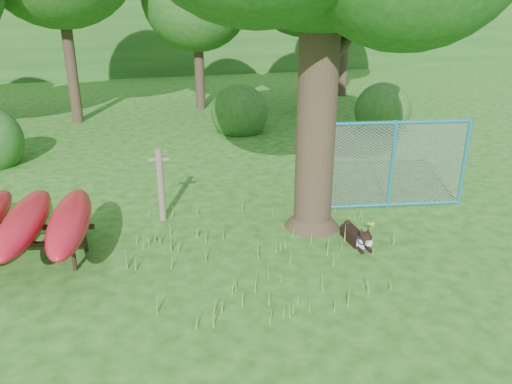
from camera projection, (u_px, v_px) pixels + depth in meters
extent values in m
plane|color=#1A5310|center=(266.00, 284.00, 7.37)|extent=(80.00, 80.00, 0.00)
cylinder|color=#32261B|center=(318.00, 81.00, 8.32)|extent=(0.81, 0.81, 5.33)
cone|color=#32261B|center=(312.00, 213.00, 9.19)|extent=(1.21, 1.21, 0.53)
cylinder|color=#32261B|center=(352.00, 33.00, 8.34)|extent=(1.39, 0.95, 1.14)
cylinder|color=#32261B|center=(286.00, 6.00, 7.84)|extent=(1.24, 0.56, 1.09)
cylinder|color=#63574A|center=(161.00, 185.00, 9.30)|extent=(0.15, 0.15, 1.41)
cylinder|color=#63574A|center=(159.00, 160.00, 9.12)|extent=(0.39, 0.14, 0.08)
cylinder|color=black|center=(74.00, 258.00, 7.68)|extent=(0.09, 0.09, 0.44)
cylinder|color=black|center=(85.00, 240.00, 8.26)|extent=(0.09, 0.09, 0.44)
cube|color=black|center=(13.00, 228.00, 8.13)|extent=(2.56, 0.73, 0.07)
ellipsoid|color=red|center=(25.00, 222.00, 7.77)|extent=(0.91, 2.68, 0.42)
ellipsoid|color=red|center=(70.00, 221.00, 7.79)|extent=(0.82, 2.67, 0.42)
cube|color=black|center=(353.00, 236.00, 8.65)|extent=(0.22, 0.60, 0.20)
cube|color=silver|center=(360.00, 243.00, 8.43)|extent=(0.19, 0.12, 0.19)
sphere|color=black|center=(365.00, 238.00, 8.23)|extent=(0.22, 0.22, 0.22)
cube|color=silver|center=(368.00, 243.00, 8.15)|extent=(0.09, 0.12, 0.08)
sphere|color=silver|center=(362.00, 241.00, 8.21)|extent=(0.10, 0.10, 0.10)
sphere|color=silver|center=(369.00, 240.00, 8.25)|extent=(0.10, 0.10, 0.10)
cone|color=black|center=(362.00, 231.00, 8.21)|extent=(0.09, 0.11, 0.11)
cone|color=black|center=(368.00, 230.00, 8.24)|extent=(0.09, 0.11, 0.11)
cylinder|color=black|center=(359.00, 249.00, 8.31)|extent=(0.06, 0.26, 0.06)
cylinder|color=black|center=(368.00, 248.00, 8.35)|extent=(0.06, 0.26, 0.06)
sphere|color=black|center=(348.00, 224.00, 8.92)|extent=(0.14, 0.14, 0.14)
torus|color=#1736B2|center=(363.00, 239.00, 8.31)|extent=(0.21, 0.06, 0.21)
cylinder|color=teal|center=(318.00, 168.00, 9.67)|extent=(0.09, 0.09, 1.79)
cylinder|color=teal|center=(392.00, 165.00, 9.81)|extent=(0.09, 0.09, 1.79)
cylinder|color=teal|center=(464.00, 163.00, 9.95)|extent=(0.09, 0.09, 1.79)
cylinder|color=teal|center=(396.00, 123.00, 9.50)|extent=(2.94, 0.63, 0.07)
cylinder|color=teal|center=(388.00, 205.00, 10.11)|extent=(2.94, 0.63, 0.07)
plane|color=gray|center=(392.00, 165.00, 9.81)|extent=(2.93, 0.56, 2.98)
cylinder|color=#56902F|center=(371.00, 230.00, 8.86)|extent=(0.02, 0.02, 0.23)
sphere|color=yellow|center=(371.00, 224.00, 8.82)|extent=(0.04, 0.04, 0.04)
sphere|color=yellow|center=(373.00, 223.00, 8.84)|extent=(0.04, 0.04, 0.04)
sphere|color=yellow|center=(369.00, 224.00, 8.85)|extent=(0.04, 0.04, 0.04)
sphere|color=yellow|center=(373.00, 225.00, 8.79)|extent=(0.04, 0.04, 0.04)
sphere|color=yellow|center=(370.00, 224.00, 8.79)|extent=(0.04, 0.04, 0.04)
cylinder|color=#32261B|center=(68.00, 43.00, 16.35)|extent=(0.36, 0.36, 5.25)
cylinder|color=#32261B|center=(199.00, 57.00, 18.70)|extent=(0.36, 0.36, 3.85)
cylinder|color=#32261B|center=(306.00, 47.00, 17.69)|extent=(0.36, 0.36, 4.76)
cylinder|color=#32261B|center=(345.00, 38.00, 21.15)|extent=(0.36, 0.36, 4.90)
sphere|color=#1F521A|center=(381.00, 129.00, 16.27)|extent=(1.80, 1.80, 1.80)
sphere|color=#1F521A|center=(240.00, 132.00, 15.95)|extent=(1.80, 1.80, 1.80)
cube|color=#1F521A|center=(131.00, 16.00, 31.33)|extent=(80.00, 12.00, 6.00)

